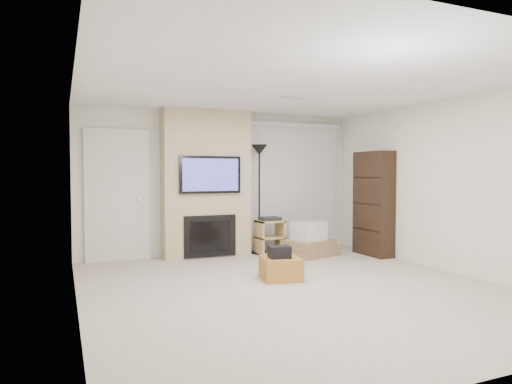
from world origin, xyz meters
name	(u,v)px	position (x,y,z in m)	size (l,w,h in m)	color
floor	(294,288)	(0.00, 0.00, 0.00)	(5.00, 5.50, 0.00)	#BEB0A0
ceiling	(295,85)	(0.00, 0.00, 2.50)	(5.00, 5.50, 0.00)	white
wall_back	(222,183)	(0.00, 2.75, 1.25)	(5.00, 2.50, 0.00)	white
wall_front	(486,200)	(0.00, -2.75, 1.25)	(5.00, 2.50, 0.00)	white
wall_left	(76,191)	(-2.50, 0.00, 1.25)	(5.50, 2.50, 0.00)	white
wall_right	(448,185)	(2.50, 0.00, 1.25)	(5.50, 2.50, 0.00)	white
hvac_vent	(293,98)	(0.40, 0.80, 2.50)	(0.35, 0.18, 0.01)	silver
ottoman	(281,268)	(0.06, 0.49, 0.15)	(0.50, 0.50, 0.30)	#AF712E
black_bag	(279,252)	(0.02, 0.45, 0.38)	(0.28, 0.22, 0.16)	black
fireplace_wall	(206,184)	(-0.35, 2.54, 1.24)	(1.50, 0.47, 2.50)	#C6B189
entry_door	(118,196)	(-1.80, 2.71, 1.05)	(1.02, 0.11, 2.14)	silver
vertical_blinds	(293,181)	(1.40, 2.70, 1.27)	(1.98, 0.10, 2.37)	silver
floor_lamp	(259,168)	(0.59, 2.43, 1.52)	(0.29, 0.29, 1.93)	black
av_stand	(270,235)	(0.71, 2.25, 0.35)	(0.45, 0.38, 0.66)	tan
box_stack	(309,242)	(1.28, 1.89, 0.23)	(1.04, 0.89, 0.60)	#967654
bookshelf	(373,203)	(2.34, 1.49, 0.90)	(0.30, 0.80, 1.80)	black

